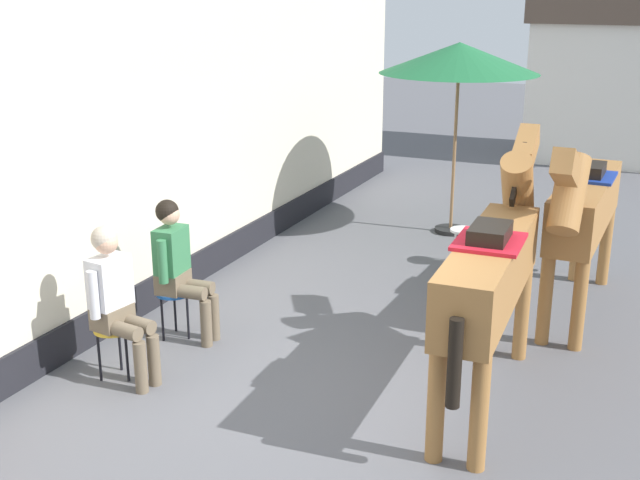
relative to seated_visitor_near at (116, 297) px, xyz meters
The scene contains 9 objects.
ground_plane 3.67m from the seated_visitor_near, 61.89° to the left, with size 40.00×40.00×0.00m, color #56565B.
pub_facade_wall 2.02m from the seated_visitor_near, 117.17° to the left, with size 0.34×14.00×3.40m.
distant_cottage 12.05m from the seated_visitor_near, 75.07° to the left, with size 3.40×2.60×3.50m.
seated_visitor_near is the anchor object (origin of this frame).
seated_visitor_far 0.94m from the seated_visitor_near, 90.00° to the left, with size 0.61×0.49×1.39m.
saddled_horse_near 3.16m from the seated_visitor_near, 18.38° to the left, with size 0.52×3.00×2.06m.
saddled_horse_far 4.63m from the seated_visitor_near, 42.18° to the left, with size 0.52×3.00×2.06m.
cafe_parasol 5.86m from the seated_visitor_near, 74.88° to the left, with size 2.10×2.10×2.58m.
spare_stool_white 4.62m from the seated_visitor_near, 64.77° to the left, with size 0.32×0.32×0.46m.
Camera 1 is at (2.49, -5.32, 3.33)m, focal length 45.53 mm.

